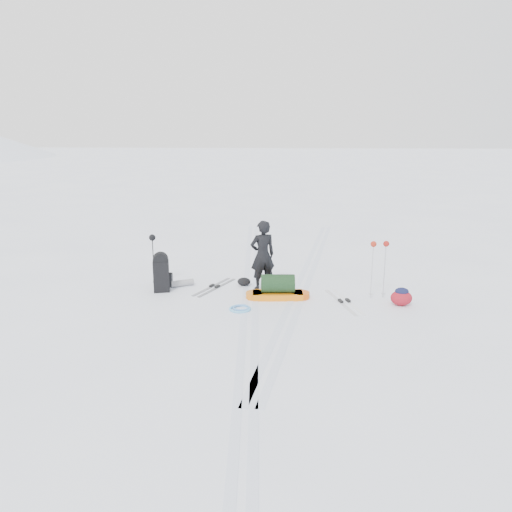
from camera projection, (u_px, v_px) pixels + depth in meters
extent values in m
plane|color=white|center=(250.00, 297.00, 11.90)|extent=(200.00, 200.00, 0.00)
cube|color=silver|center=(245.00, 297.00, 11.91)|extent=(1.40, 17.97, 0.01)
cube|color=silver|center=(255.00, 297.00, 11.90)|extent=(1.40, 17.97, 0.01)
cube|color=silver|center=(302.00, 274.00, 13.75)|extent=(2.09, 13.88, 0.01)
cube|color=silver|center=(311.00, 274.00, 13.73)|extent=(2.09, 13.88, 0.01)
imported|color=black|center=(263.00, 255.00, 12.29)|extent=(0.75, 0.64, 1.74)
cube|color=orange|center=(278.00, 295.00, 11.80)|extent=(1.21, 0.58, 0.15)
cylinder|color=#E2580D|center=(300.00, 295.00, 11.80)|extent=(0.46, 0.46, 0.15)
cylinder|color=orange|center=(255.00, 295.00, 11.80)|extent=(0.46, 0.46, 0.15)
cylinder|color=black|center=(278.00, 283.00, 11.73)|extent=(0.82, 0.49, 0.43)
cube|color=black|center=(161.00, 276.00, 12.22)|extent=(0.44, 0.36, 0.77)
cylinder|color=black|center=(161.00, 260.00, 12.12)|extent=(0.43, 0.35, 0.38)
cube|color=black|center=(170.00, 280.00, 12.30)|extent=(0.13, 0.21, 0.33)
cylinder|color=gray|center=(182.00, 283.00, 12.69)|extent=(0.61, 0.44, 0.17)
cylinder|color=black|center=(153.00, 262.00, 12.67)|extent=(0.03, 0.03, 1.24)
cylinder|color=black|center=(153.00, 263.00, 12.59)|extent=(0.03, 0.03, 1.24)
torus|color=black|center=(155.00, 281.00, 12.79)|extent=(0.11, 0.11, 0.01)
torus|color=black|center=(154.00, 282.00, 12.72)|extent=(0.11, 0.11, 0.01)
sphere|color=black|center=(152.00, 238.00, 12.46)|extent=(0.16, 0.16, 0.16)
cylinder|color=silver|center=(372.00, 272.00, 11.67)|extent=(0.03, 0.03, 1.29)
cylinder|color=#B3B5BA|center=(384.00, 271.00, 11.70)|extent=(0.03, 0.03, 1.29)
torus|color=#9EA0A4|center=(371.00, 294.00, 11.80)|extent=(0.12, 0.12, 0.01)
torus|color=#A8ABB0|center=(383.00, 294.00, 11.83)|extent=(0.12, 0.12, 0.01)
sphere|color=maroon|center=(374.00, 244.00, 11.50)|extent=(0.14, 0.14, 0.14)
sphere|color=maroon|center=(386.00, 244.00, 11.53)|extent=(0.14, 0.14, 0.14)
cube|color=gray|center=(217.00, 288.00, 12.58)|extent=(0.75, 1.57, 0.01)
cube|color=#95989D|center=(212.00, 287.00, 12.66)|extent=(0.75, 1.57, 0.01)
cube|color=black|center=(217.00, 286.00, 12.57)|extent=(0.13, 0.18, 0.05)
cube|color=black|center=(212.00, 285.00, 12.65)|extent=(0.13, 0.18, 0.05)
cube|color=#BBBCC2|center=(340.00, 302.00, 11.51)|extent=(0.61, 1.77, 0.02)
cube|color=white|center=(348.00, 302.00, 11.55)|extent=(0.61, 1.77, 0.02)
cube|color=black|center=(341.00, 301.00, 11.50)|extent=(0.12, 0.19, 0.05)
cube|color=black|center=(348.00, 300.00, 11.54)|extent=(0.12, 0.19, 0.05)
torus|color=#61BCED|center=(240.00, 309.00, 11.04)|extent=(0.52, 0.52, 0.05)
torus|color=#5C9DE1|center=(241.00, 308.00, 11.08)|extent=(0.41, 0.41, 0.04)
ellipsoid|color=maroon|center=(401.00, 298.00, 11.30)|extent=(0.59, 0.52, 0.35)
ellipsoid|color=black|center=(402.00, 291.00, 11.26)|extent=(0.38, 0.34, 0.17)
cylinder|color=#595A60|center=(165.00, 281.00, 12.71)|extent=(0.09, 0.09, 0.28)
cylinder|color=#57595E|center=(172.00, 279.00, 12.90)|extent=(0.09, 0.09, 0.25)
cylinder|color=black|center=(165.00, 275.00, 12.67)|extent=(0.08, 0.08, 0.03)
cylinder|color=black|center=(171.00, 274.00, 12.87)|extent=(0.08, 0.08, 0.03)
ellipsoid|color=black|center=(244.00, 282.00, 12.74)|extent=(0.40, 0.34, 0.21)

